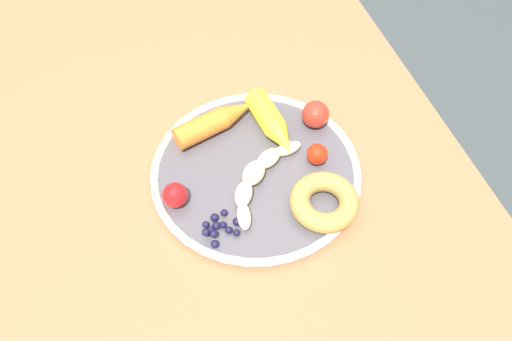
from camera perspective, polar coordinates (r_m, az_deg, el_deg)
ground_plane at (r=1.45m, az=-2.00°, el=-15.31°), size 6.00×6.00×0.00m
dining_table at (r=0.91m, az=-3.08°, el=-1.54°), size 1.08×0.71×0.70m
plate at (r=0.79m, az=0.00°, el=-0.12°), size 0.31×0.31×0.02m
banana at (r=0.77m, az=0.29°, el=-0.62°), size 0.13×0.13×0.03m
carrot_orange at (r=0.83m, az=-4.31°, el=5.32°), size 0.07×0.14×0.04m
carrot_yellow at (r=0.82m, az=1.74°, el=5.07°), size 0.13×0.05×0.04m
donut at (r=0.75m, az=7.35°, el=-3.35°), size 0.13×0.13×0.03m
blueberry_pile at (r=0.73m, az=-3.96°, el=-6.11°), size 0.05×0.06×0.02m
tomato_near at (r=0.79m, az=6.58°, el=1.75°), size 0.03×0.03×0.03m
tomato_mid at (r=0.84m, az=6.34°, el=6.12°), size 0.04×0.04×0.04m
tomato_far at (r=0.75m, az=-8.71°, el=-2.63°), size 0.04×0.04×0.04m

